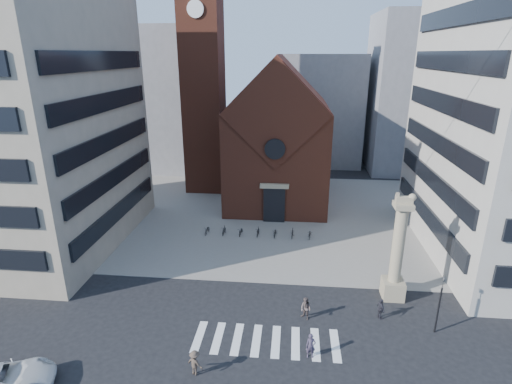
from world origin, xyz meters
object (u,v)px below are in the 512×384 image
Objects in this scene: lion_column at (397,258)px; pedestrian_0 at (311,346)px; pedestrian_1 at (306,309)px; traffic_light at (439,304)px; pedestrian_2 at (381,309)px; scooter_0 at (207,230)px.

lion_column is 5.19× the size of pedestrian_0.
lion_column is 8.04m from pedestrian_1.
lion_column reaches higher than traffic_light.
pedestrian_1 is 1.06× the size of pedestrian_2.
pedestrian_1 is (-8.81, 0.61, -1.43)m from traffic_light.
traffic_light reaches higher than pedestrian_2.
lion_column is at bearing 43.48° from pedestrian_0.
pedestrian_2 reaches higher than scooter_0.
traffic_light reaches higher than pedestrian_0.
traffic_light reaches higher than pedestrian_1.
pedestrian_0 is 1.09× the size of scooter_0.
pedestrian_1 is 16.75m from scooter_0.
lion_column reaches higher than pedestrian_2.
traffic_light reaches higher than scooter_0.
pedestrian_1 is at bearing -153.57° from lion_column.
pedestrian_0 is (-6.59, -7.20, -2.62)m from lion_column.
pedestrian_1 is at bearing 176.02° from traffic_light.
lion_column is at bearing 116.46° from traffic_light.
traffic_light is 3.94m from pedestrian_2.
scooter_0 is (-15.39, 12.83, -0.35)m from pedestrian_2.
scooter_0 is at bearing 167.41° from pedestrian_1.
lion_column is 19.84m from scooter_0.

